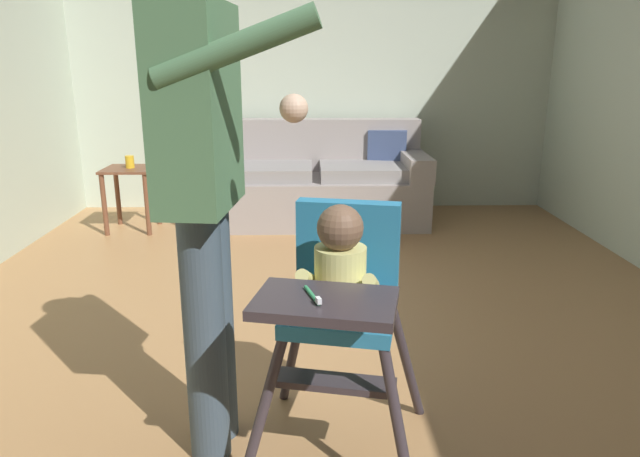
{
  "coord_description": "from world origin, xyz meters",
  "views": [
    {
      "loc": [
        -0.06,
        -2.46,
        1.34
      ],
      "look_at": [
        -0.01,
        -0.4,
        0.75
      ],
      "focal_mm": 32.34,
      "sensor_mm": 36.0,
      "label": 1
    }
  ],
  "objects_px": {
    "side_table": "(130,185)",
    "toy_ball": "(206,257)",
    "wall_clock": "(193,3)",
    "couch": "(317,183)",
    "adult_standing": "(203,183)",
    "sippy_cup": "(130,162)",
    "high_chair": "(341,287)"
  },
  "relations": [
    {
      "from": "wall_clock",
      "to": "high_chair",
      "type": "bearing_deg",
      "value": -73.14
    },
    {
      "from": "adult_standing",
      "to": "wall_clock",
      "type": "bearing_deg",
      "value": 106.23
    },
    {
      "from": "high_chair",
      "to": "wall_clock",
      "type": "height_order",
      "value": "wall_clock"
    },
    {
      "from": "toy_ball",
      "to": "side_table",
      "type": "bearing_deg",
      "value": 128.98
    },
    {
      "from": "adult_standing",
      "to": "toy_ball",
      "type": "relative_size",
      "value": 12.09
    },
    {
      "from": "high_chair",
      "to": "wall_clock",
      "type": "distance_m",
      "value": 4.01
    },
    {
      "from": "couch",
      "to": "adult_standing",
      "type": "xyz_separation_m",
      "value": [
        -0.42,
        -3.13,
        0.64
      ]
    },
    {
      "from": "couch",
      "to": "sippy_cup",
      "type": "relative_size",
      "value": 18.92
    },
    {
      "from": "adult_standing",
      "to": "wall_clock",
      "type": "relative_size",
      "value": 4.74
    },
    {
      "from": "side_table",
      "to": "toy_ball",
      "type": "bearing_deg",
      "value": -51.02
    },
    {
      "from": "adult_standing",
      "to": "sippy_cup",
      "type": "relative_size",
      "value": 17.07
    },
    {
      "from": "adult_standing",
      "to": "sippy_cup",
      "type": "bearing_deg",
      "value": 117.08
    },
    {
      "from": "wall_clock",
      "to": "couch",
      "type": "bearing_deg",
      "value": -23.83
    },
    {
      "from": "toy_ball",
      "to": "sippy_cup",
      "type": "bearing_deg",
      "value": 128.55
    },
    {
      "from": "couch",
      "to": "wall_clock",
      "type": "xyz_separation_m",
      "value": [
        -1.08,
        0.48,
        1.51
      ]
    },
    {
      "from": "couch",
      "to": "sippy_cup",
      "type": "distance_m",
      "value": 1.57
    },
    {
      "from": "wall_clock",
      "to": "side_table",
      "type": "bearing_deg",
      "value": -120.95
    },
    {
      "from": "couch",
      "to": "high_chair",
      "type": "distance_m",
      "value": 3.19
    },
    {
      "from": "sippy_cup",
      "to": "adult_standing",
      "type": "bearing_deg",
      "value": -68.76
    },
    {
      "from": "high_chair",
      "to": "wall_clock",
      "type": "bearing_deg",
      "value": -150.84
    },
    {
      "from": "couch",
      "to": "toy_ball",
      "type": "bearing_deg",
      "value": -32.47
    },
    {
      "from": "adult_standing",
      "to": "sippy_cup",
      "type": "xyz_separation_m",
      "value": [
        -1.11,
        2.85,
        -0.4
      ]
    },
    {
      "from": "sippy_cup",
      "to": "side_table",
      "type": "bearing_deg",
      "value": -180.0
    },
    {
      "from": "high_chair",
      "to": "side_table",
      "type": "relative_size",
      "value": 1.77
    },
    {
      "from": "high_chair",
      "to": "toy_ball",
      "type": "relative_size",
      "value": 6.52
    },
    {
      "from": "high_chair",
      "to": "side_table",
      "type": "height_order",
      "value": "high_chair"
    },
    {
      "from": "wall_clock",
      "to": "adult_standing",
      "type": "bearing_deg",
      "value": -79.61
    },
    {
      "from": "side_table",
      "to": "sippy_cup",
      "type": "bearing_deg",
      "value": 0.0
    },
    {
      "from": "toy_ball",
      "to": "sippy_cup",
      "type": "xyz_separation_m",
      "value": [
        -0.75,
        0.94,
        0.5
      ]
    },
    {
      "from": "couch",
      "to": "side_table",
      "type": "xyz_separation_m",
      "value": [
        -1.54,
        -0.28,
        0.05
      ]
    },
    {
      "from": "toy_ball",
      "to": "wall_clock",
      "type": "xyz_separation_m",
      "value": [
        -0.3,
        1.7,
        1.78
      ]
    },
    {
      "from": "high_chair",
      "to": "wall_clock",
      "type": "relative_size",
      "value": 2.55
    }
  ]
}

